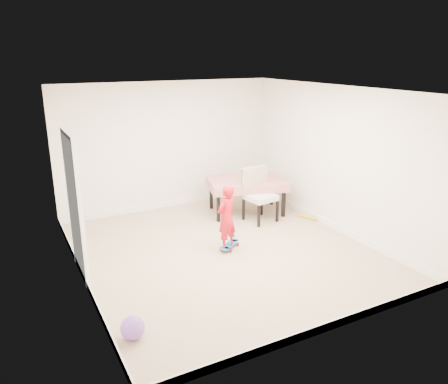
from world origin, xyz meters
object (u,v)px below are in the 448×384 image
skateboard (230,246)px  child (226,219)px  dining_table (246,196)px  dining_chair (261,195)px  balloon (133,328)px

skateboard → child: bearing=168.1°
dining_table → dining_chair: (-0.00, -0.53, 0.17)m
skateboard → balloon: balloon is taller
dining_table → child: 1.86m
dining_chair → child: (-1.21, -0.87, 0.03)m
dining_table → balloon: (-3.26, -2.98, -0.21)m
dining_table → skateboard: (-1.13, -1.37, -0.31)m
dining_table → dining_chair: dining_chair is taller
dining_chair → skateboard: 1.48m
balloon → dining_table: bearing=42.5°
balloon → child: bearing=37.6°
dining_chair → skateboard: bearing=-151.4°
dining_table → balloon: size_ratio=5.37×
skateboard → balloon: 2.68m
dining_chair → skateboard: size_ratio=1.97×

